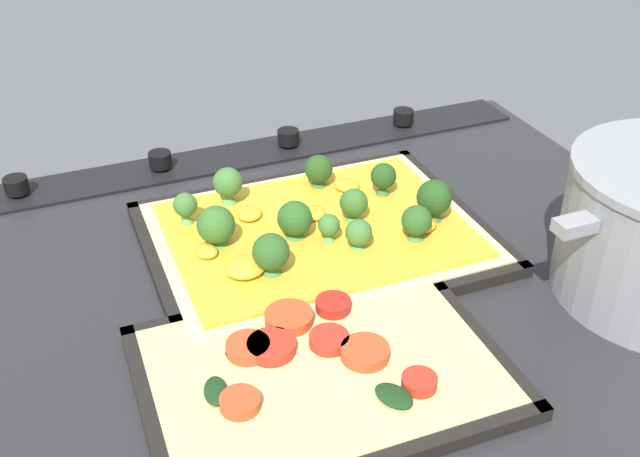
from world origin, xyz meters
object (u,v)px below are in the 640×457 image
object	(u,v)px
baking_tray_front	(317,240)
veggie_pizza_back	(319,365)
baking_tray_back	(323,374)
broccoli_pizza	(316,227)

from	to	relation	value
baking_tray_front	veggie_pizza_back	distance (cm)	19.95
baking_tray_front	veggie_pizza_back	xyz separation A→B (cm)	(7.35, 18.54, 0.77)
baking_tray_front	baking_tray_back	world-z (taller)	same
broccoli_pizza	veggie_pizza_back	world-z (taller)	broccoli_pizza
baking_tray_front	baking_tray_back	size ratio (longest dim) A/B	1.16
baking_tray_front	broccoli_pizza	distance (cm)	1.67
broccoli_pizza	baking_tray_back	xyz separation A→B (cm)	(7.05, 18.94, -1.64)
baking_tray_front	baking_tray_back	xyz separation A→B (cm)	(7.20, 18.92, 0.02)
baking_tray_front	baking_tray_back	distance (cm)	20.25
baking_tray_back	veggie_pizza_back	size ratio (longest dim) A/B	1.09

